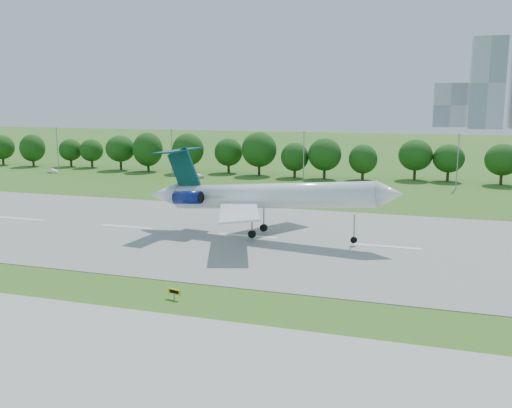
% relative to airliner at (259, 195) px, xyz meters
% --- Properties ---
extents(ground, '(600.00, 600.00, 0.00)m').
position_rel_airliner_xyz_m(ground, '(-21.67, -25.17, -6.18)').
color(ground, '#2E5817').
rests_on(ground, ground).
extents(runway, '(400.00, 45.00, 0.08)m').
position_rel_airliner_xyz_m(runway, '(-21.67, -0.17, -6.14)').
color(runway, gray).
rests_on(runway, ground).
extents(tree_line, '(288.40, 8.40, 10.40)m').
position_rel_airliner_xyz_m(tree_line, '(-21.67, 66.83, 0.00)').
color(tree_line, '#382314').
rests_on(tree_line, ground).
extents(light_poles, '(175.90, 0.25, 12.19)m').
position_rel_airliner_xyz_m(light_poles, '(-24.17, 56.83, 0.15)').
color(light_poles, gray).
rests_on(light_poles, ground).
extents(airliner, '(38.71, 28.00, 12.37)m').
position_rel_airliner_xyz_m(airliner, '(0.00, 0.00, 0.00)').
color(airliner, white).
rests_on(airliner, ground).
extents(taxi_sign_right, '(1.51, 0.52, 1.06)m').
position_rel_airliner_xyz_m(taxi_sign_right, '(-0.06, -27.68, -5.40)').
color(taxi_sign_right, gray).
rests_on(taxi_sign_right, ground).
extents(service_vehicle_a, '(3.45, 1.29, 1.13)m').
position_rel_airliner_xyz_m(service_vehicle_a, '(-76.20, 53.39, -5.62)').
color(service_vehicle_a, white).
rests_on(service_vehicle_a, ground).
extents(service_vehicle_b, '(3.59, 2.83, 1.14)m').
position_rel_airliner_xyz_m(service_vehicle_b, '(-34.05, 56.44, -5.61)').
color(service_vehicle_b, white).
rests_on(service_vehicle_b, ground).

